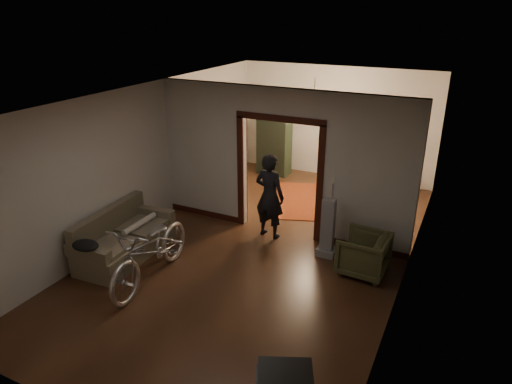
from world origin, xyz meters
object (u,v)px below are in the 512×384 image
Objects in this scene: locker at (274,144)px; desk at (372,178)px; bicycle at (151,250)px; sofa at (124,235)px; person at (270,196)px; armchair at (363,254)px.

desk is (2.61, -0.17, -0.46)m from locker.
sofa is at bearing 151.19° from bicycle.
bicycle is at bearing 73.06° from person.
locker reaches higher than bicycle.
desk is (2.30, 5.32, -0.19)m from bicycle.
person reaches higher than desk.
desk is (3.21, 4.92, -0.07)m from sofa.
sofa is at bearing 51.28° from person.
desk is (1.26, 3.09, -0.47)m from person.
sofa reaches higher than armchair.
armchair is (2.98, 1.71, -0.19)m from bicycle.
armchair is 0.47× the size of locker.
bicycle is (0.91, -0.40, 0.12)m from sofa.
sofa is at bearing -96.14° from locker.
person is (-1.94, 0.52, 0.48)m from armchair.
bicycle reaches higher than sofa.
sofa is 2.39× the size of armchair.
person is at bearing 39.77° from sofa.
desk is at bearing -104.14° from person.
sofa reaches higher than desk.
locker is 2.66m from desk.
person is (1.95, 1.83, 0.40)m from sofa.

